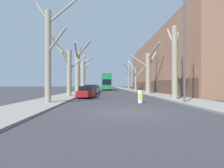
% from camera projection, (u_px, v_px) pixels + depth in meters
% --- Properties ---
extents(ground_plane, '(300.00, 300.00, 0.00)m').
position_uv_depth(ground_plane, '(129.00, 112.00, 9.50)').
color(ground_plane, '#333338').
extents(sidewalk_left, '(3.45, 120.00, 0.12)m').
position_uv_depth(sidewalk_left, '(90.00, 89.00, 59.21)').
color(sidewalk_left, gray).
rests_on(sidewalk_left, ground).
extents(sidewalk_right, '(3.45, 120.00, 0.12)m').
position_uv_depth(sidewalk_right, '(127.00, 89.00, 59.72)').
color(sidewalk_right, gray).
rests_on(sidewalk_right, ground).
extents(building_facade_right, '(10.08, 41.19, 11.01)m').
position_uv_depth(building_facade_right, '(171.00, 66.00, 37.54)').
color(building_facade_right, '#93664C').
rests_on(building_facade_right, ground).
extents(street_tree_left_0, '(3.41, 1.29, 8.39)m').
position_uv_depth(street_tree_left_0, '(49.00, 53.00, 13.67)').
color(street_tree_left_0, gray).
rests_on(street_tree_left_0, ground).
extents(street_tree_left_1, '(4.11, 2.80, 7.38)m').
position_uv_depth(street_tree_left_1, '(69.00, 70.00, 21.26)').
color(street_tree_left_1, gray).
rests_on(street_tree_left_1, ground).
extents(street_tree_left_2, '(3.27, 3.75, 8.75)m').
position_uv_depth(street_tree_left_2, '(78.00, 68.00, 28.65)').
color(street_tree_left_2, gray).
rests_on(street_tree_left_2, ground).
extents(street_tree_left_3, '(2.73, 3.03, 7.46)m').
position_uv_depth(street_tree_left_3, '(83.00, 74.00, 35.84)').
color(street_tree_left_3, gray).
rests_on(street_tree_left_3, ground).
extents(street_tree_right_0, '(1.50, 2.30, 7.65)m').
position_uv_depth(street_tree_right_0, '(174.00, 60.00, 17.42)').
color(street_tree_right_0, gray).
rests_on(street_tree_right_0, ground).
extents(street_tree_right_1, '(5.09, 4.95, 7.95)m').
position_uv_depth(street_tree_right_1, '(148.00, 71.00, 28.85)').
color(street_tree_right_1, gray).
rests_on(street_tree_right_1, ground).
extents(street_tree_right_2, '(3.85, 3.34, 7.54)m').
position_uv_depth(street_tree_right_2, '(136.00, 78.00, 40.21)').
color(street_tree_right_2, gray).
rests_on(street_tree_right_2, ground).
extents(street_tree_right_3, '(4.42, 4.55, 9.53)m').
position_uv_depth(street_tree_right_3, '(129.00, 76.00, 51.53)').
color(street_tree_right_3, gray).
rests_on(street_tree_right_3, ground).
extents(double_decker_bus, '(2.58, 10.59, 4.47)m').
position_uv_depth(double_decker_bus, '(107.00, 81.00, 49.70)').
color(double_decker_bus, '#1E7F47').
rests_on(double_decker_bus, ground).
extents(parked_car_0, '(1.77, 4.33, 1.34)m').
position_uv_depth(parked_car_0, '(86.00, 92.00, 20.27)').
color(parked_car_0, maroon).
rests_on(parked_car_0, ground).
extents(parked_car_1, '(1.77, 4.16, 1.50)m').
position_uv_depth(parked_car_1, '(91.00, 90.00, 26.09)').
color(parked_car_1, black).
rests_on(parked_car_1, ground).
extents(parked_car_2, '(1.75, 4.52, 1.42)m').
position_uv_depth(parked_car_2, '(93.00, 89.00, 31.97)').
color(parked_car_2, '#9EA3AD').
rests_on(parked_car_2, ground).
extents(parked_car_3, '(1.83, 4.21, 1.43)m').
position_uv_depth(parked_car_3, '(95.00, 88.00, 38.43)').
color(parked_car_3, maroon).
rests_on(parked_car_3, ground).
extents(lamp_post, '(1.40, 0.20, 9.37)m').
position_uv_depth(lamp_post, '(183.00, 39.00, 13.92)').
color(lamp_post, '#4C4F54').
rests_on(lamp_post, ground).
extents(traffic_bollard, '(0.38, 0.39, 1.05)m').
position_uv_depth(traffic_bollard, '(140.00, 97.00, 14.27)').
color(traffic_bollard, white).
rests_on(traffic_bollard, ground).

